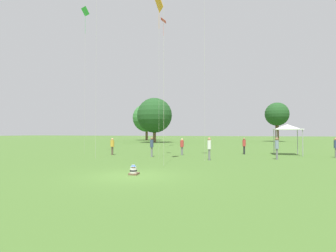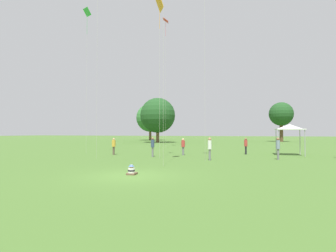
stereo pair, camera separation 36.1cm
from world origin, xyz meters
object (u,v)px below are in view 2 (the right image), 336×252
person_standing_2 (183,145)px  person_standing_3 (246,144)px  person_standing_5 (278,146)px  canopy_tent (290,127)px  person_standing_1 (153,145)px  kite_1 (166,28)px  person_standing_0 (210,146)px  person_standing_6 (114,145)px  distant_tree_0 (150,118)px  kite_3 (87,20)px  distant_tree_1 (281,114)px  kite_4 (160,8)px  distant_tree_2 (158,115)px  seated_toddler (132,171)px

person_standing_2 → person_standing_3: bearing=-164.2°
person_standing_5 → canopy_tent: canopy_tent is taller
person_standing_1 → person_standing_2: (2.21, 2.50, -0.11)m
person_standing_1 → person_standing_2: 3.34m
canopy_tent → kite_1: (-14.91, 7.01, 14.24)m
person_standing_0 → person_standing_6: 10.00m
person_standing_0 → person_standing_5: 5.61m
distant_tree_0 → person_standing_1: bearing=-68.4°
kite_3 → distant_tree_1: size_ratio=1.62×
canopy_tent → kite_4: 16.44m
canopy_tent → distant_tree_1: 40.09m
kite_4 → kite_1: bearing=26.9°
person_standing_6 → kite_4: size_ratio=0.12×
person_standing_5 → person_standing_6: (-14.95, 0.10, -0.12)m
person_standing_0 → distant_tree_1: size_ratio=0.19×
person_standing_2 → canopy_tent: (9.86, 3.03, 1.74)m
distant_tree_1 → distant_tree_2: (-26.28, -13.86, -0.62)m
person_standing_3 → kite_3: size_ratio=0.11×
person_standing_3 → kite_4: 15.21m
seated_toddler → distant_tree_1: distant_tree_1 is taller
person_standing_3 → kite_1: size_ratio=0.09×
seated_toddler → kite_4: (-1.47, 8.57, 12.72)m
person_standing_5 → distant_tree_2: 37.76m
kite_4 → distant_tree_1: size_ratio=1.47×
person_standing_1 → person_standing_3: size_ratio=1.06×
person_standing_3 → seated_toddler: bearing=15.8°
canopy_tent → kite_1: size_ratio=0.16×
person_standing_3 → kite_1: kite_1 is taller
kite_1 → kite_3: (-5.06, -11.23, -2.89)m
person_standing_1 → kite_4: size_ratio=0.13×
person_standing_2 → person_standing_5: 8.56m
distant_tree_2 → person_standing_1: bearing=-71.0°
distant_tree_1 → person_standing_5: bearing=-96.3°
distant_tree_0 → person_standing_6: bearing=-72.9°
person_standing_5 → kite_4: size_ratio=0.13×
seated_toddler → person_standing_2: person_standing_2 is taller
person_standing_6 → kite_3: kite_3 is taller
person_standing_5 → kite_4: (-9.50, -1.82, 11.83)m
distant_tree_1 → person_standing_1: bearing=-108.9°
person_standing_2 → kite_3: size_ratio=0.11×
person_standing_2 → kite_1: kite_1 is taller
person_standing_2 → distant_tree_2: (-13.02, 28.93, 4.95)m
canopy_tent → distant_tree_1: bearing=85.1°
seated_toddler → person_standing_5: 13.16m
seated_toddler → person_standing_2: 12.25m
person_standing_2 → person_standing_5: (8.36, -1.83, 0.13)m
seated_toddler → person_standing_6: size_ratio=0.35×
person_standing_5 → person_standing_2: bearing=153.1°
seated_toddler → kite_3: 20.55m
kite_3 → distant_tree_1: kite_3 is taller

